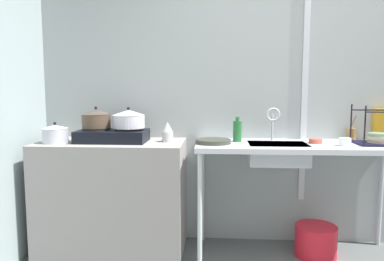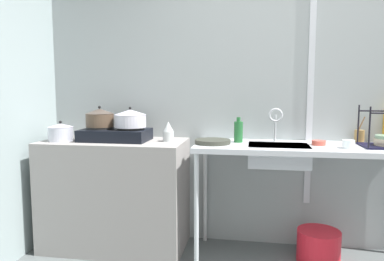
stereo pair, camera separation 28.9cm
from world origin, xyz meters
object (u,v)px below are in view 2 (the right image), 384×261
Objects in this scene: pot_on_right_burner at (130,118)px; sink_basin at (278,155)px; percolator at (168,132)px; small_bowl_on_drainboard at (319,143)px; utensil_jar at (359,136)px; bucket_on_floor at (318,246)px; cup_by_rack at (349,144)px; frying_pan at (213,142)px; pot_beside_stove at (61,132)px; pot_on_left_burner at (100,118)px; faucet at (275,119)px; stove at (115,134)px; bottle_by_sink at (238,131)px.

sink_basin is (1.19, -0.02, -0.27)m from pot_on_right_burner.
percolator reaches higher than small_bowl_on_drainboard.
bucket_on_floor is at bearing -143.74° from utensil_jar.
bucket_on_floor is (-0.16, 0.09, -0.82)m from cup_by_rack.
pot_beside_stove is at bearing -177.49° from frying_pan.
sink_basin is at bearing 170.60° from cup_by_rack.
pot_on_left_burner is 2.63× the size of cup_by_rack.
small_bowl_on_drainboard is (0.32, -0.11, -0.17)m from faucet.
stove is at bearing -174.00° from faucet.
percolator is at bearing 174.57° from cup_by_rack.
pot_on_left_burner is 1.76m from small_bowl_on_drainboard.
pot_beside_stove is 1.25m from frying_pan.
bucket_on_floor is (0.83, 0.03, -0.81)m from frying_pan.
pot_on_left_burner is at bearing -179.12° from small_bowl_on_drainboard.
frying_pan is (0.68, -0.03, -0.17)m from pot_on_right_burner.
pot_on_right_burner reaches higher than utensil_jar.
pot_on_right_burner is at bearing 8.90° from pot_beside_stove.
percolator is (0.44, 0.03, 0.03)m from stove.
small_bowl_on_drainboard is 0.40m from utensil_jar.
percolator is at bearing -175.44° from bottle_by_sink.
stove is 1.98× the size of frying_pan.
frying_pan is at bearing -175.65° from small_bowl_on_drainboard.
faucet is 0.38m from small_bowl_on_drainboard.
faucet is (1.74, 0.23, 0.12)m from pot_beside_stove.
small_bowl_on_drainboard is at bearing 0.88° from pot_on_left_burner.
pot_on_left_burner is 1.95m from cup_by_rack.
frying_pan is 1.33× the size of utensil_jar.
bottle_by_sink reaches higher than cup_by_rack.
utensil_jar is (1.52, 0.20, -0.03)m from percolator.
percolator is (0.31, 0.03, -0.11)m from pot_on_right_burner.
frying_pan reaches higher than bucket_on_floor.
cup_by_rack reaches higher than bucket_on_floor.
percolator is 0.58× the size of frying_pan.
frying_pan is 1.39× the size of bottle_by_sink.
bottle_by_sink is at bearing 5.11° from pot_on_right_burner.
stove is 2.75× the size of bottle_by_sink.
bottle_by_sink reaches higher than bucket_on_floor.
frying_pan is 0.99m from cup_by_rack.
pot_on_right_burner is 0.95× the size of faucet.
pot_on_left_burner is at bearing -176.70° from percolator.
sink_basin is (1.45, -0.02, -0.27)m from pot_on_left_burner.
pot_beside_stove reaches higher than sink_basin.
pot_beside_stove reaches higher than stove.
cup_by_rack is (1.94, -0.10, -0.16)m from pot_on_left_burner.
utensil_jar is at bearing 36.26° from bucket_on_floor.
pot_on_left_burner reaches higher than sink_basin.
frying_pan is (1.25, 0.05, -0.06)m from pot_beside_stove.
utensil_jar reaches higher than bottle_by_sink.
utensil_jar reaches higher than percolator.
pot_on_right_burner is at bearing 179.22° from sink_basin.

